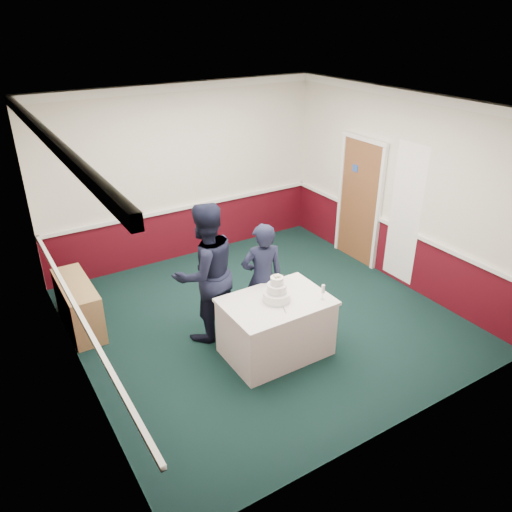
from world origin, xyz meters
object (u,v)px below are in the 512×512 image
champagne_flute (323,290)px  person_man (205,273)px  person_woman (262,279)px  cake_table (276,326)px  wedding_cake (277,293)px  cake_knife (284,308)px  sideboard (79,305)px

champagne_flute → person_man: (-1.06, 1.10, 0.03)m
person_man → person_woman: 0.77m
champagne_flute → person_man: person_man is taller
cake_table → wedding_cake: (-0.00, 0.00, 0.50)m
cake_knife → person_woman: person_woman is taller
cake_knife → person_woman: 0.77m
sideboard → wedding_cake: (2.00, -1.92, 0.55)m
wedding_cake → champagne_flute: wedding_cake is taller
cake_table → champagne_flute: (0.50, -0.28, 0.53)m
cake_table → champagne_flute: champagne_flute is taller
champagne_flute → person_woman: size_ratio=0.13×
person_woman → wedding_cake: bearing=90.1°
wedding_cake → champagne_flute: (0.50, -0.28, 0.03)m
person_woman → champagne_flute: bearing=127.7°
cake_table → person_man: 1.14m
person_woman → person_man: bearing=-7.6°
cake_table → cake_knife: (-0.03, -0.20, 0.39)m
champagne_flute → wedding_cake: bearing=150.8°
wedding_cake → person_woman: size_ratio=0.23×
sideboard → cake_table: size_ratio=0.91×
cake_knife → champagne_flute: 0.55m
cake_table → champagne_flute: size_ratio=6.44×
person_man → sideboard: bearing=-43.5°
sideboard → cake_knife: 2.93m
cake_knife → champagne_flute: champagne_flute is taller
cake_knife → wedding_cake: bearing=101.4°
wedding_cake → person_man: (-0.56, 0.82, 0.06)m
champagne_flute → person_woman: bearing=113.8°
cake_table → person_woman: (0.14, 0.55, 0.40)m
sideboard → wedding_cake: size_ratio=3.30×
wedding_cake → person_man: 1.00m
cake_table → cake_knife: cake_knife is taller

